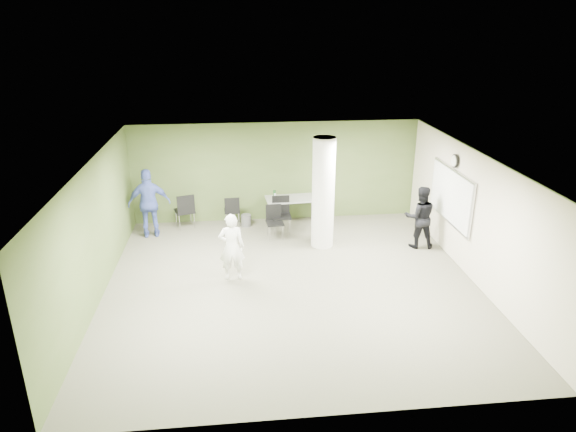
{
  "coord_description": "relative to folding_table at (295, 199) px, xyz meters",
  "views": [
    {
      "loc": [
        -1.14,
        -9.84,
        5.42
      ],
      "look_at": [
        0.02,
        1.0,
        1.22
      ],
      "focal_mm": 32.0,
      "sensor_mm": 36.0,
      "label": 1
    }
  ],
  "objects": [
    {
      "name": "wall_right_cream",
      "position": [
        3.51,
        -3.48,
        0.66
      ],
      "size": [
        0.02,
        8.0,
        2.8
      ],
      "primitive_type": "cube",
      "color": "beige",
      "rests_on": "floor"
    },
    {
      "name": "man_blue",
      "position": [
        -3.89,
        -0.43,
        0.18
      ],
      "size": [
        1.13,
        0.58,
        1.84
      ],
      "primitive_type": "imported",
      "rotation": [
        0.0,
        0.0,
        3.27
      ],
      "color": "#4759B0",
      "rests_on": "floor"
    },
    {
      "name": "chair_back_right",
      "position": [
        -1.75,
        0.09,
        -0.24
      ],
      "size": [
        0.44,
        0.44,
        0.86
      ],
      "rotation": [
        0.0,
        0.0,
        3.18
      ],
      "color": "black",
      "rests_on": "floor"
    },
    {
      "name": "wall_left",
      "position": [
        -4.49,
        -3.48,
        0.66
      ],
      "size": [
        0.02,
        8.0,
        2.8
      ],
      "primitive_type": "cube",
      "color": "#485C2B",
      "rests_on": "floor"
    },
    {
      "name": "column",
      "position": [
        0.51,
        -1.48,
        0.66
      ],
      "size": [
        0.56,
        0.56,
        2.8
      ],
      "primitive_type": "cylinder",
      "color": "silver",
      "rests_on": "floor"
    },
    {
      "name": "man_black",
      "position": [
        2.91,
        -1.83,
        0.06
      ],
      "size": [
        0.85,
        0.7,
        1.6
      ],
      "primitive_type": "imported",
      "rotation": [
        0.0,
        0.0,
        3.02
      ],
      "color": "black",
      "rests_on": "floor"
    },
    {
      "name": "ceiling",
      "position": [
        -0.49,
        -3.48,
        2.06
      ],
      "size": [
        8.0,
        8.0,
        0.0
      ],
      "primitive_type": "plane",
      "rotation": [
        3.14,
        0.0,
        0.0
      ],
      "color": "white",
      "rests_on": "wall_back"
    },
    {
      "name": "wastebasket",
      "position": [
        -1.37,
        0.03,
        -0.58
      ],
      "size": [
        0.28,
        0.28,
        0.33
      ],
      "primitive_type": "cylinder",
      "color": "#4C4C4C",
      "rests_on": "floor"
    },
    {
      "name": "wall_back",
      "position": [
        -0.49,
        0.52,
        0.66
      ],
      "size": [
        8.0,
        2.8,
        0.02
      ],
      "primitive_type": "cube",
      "rotation": [
        1.57,
        0.0,
        0.0
      ],
      "color": "#485C2B",
      "rests_on": "floor"
    },
    {
      "name": "chair_table_left",
      "position": [
        -0.65,
        -0.82,
        -0.23
      ],
      "size": [
        0.47,
        0.47,
        0.87
      ],
      "rotation": [
        0.0,
        0.0,
        0.09
      ],
      "color": "black",
      "rests_on": "floor"
    },
    {
      "name": "folding_table",
      "position": [
        0.0,
        0.0,
        0.0
      ],
      "size": [
        1.71,
        0.84,
        1.04
      ],
      "rotation": [
        0.0,
        0.0,
        0.07
      ],
      "color": "#969691",
      "rests_on": "floor"
    },
    {
      "name": "floor",
      "position": [
        -0.49,
        -3.48,
        -0.74
      ],
      "size": [
        8.0,
        8.0,
        0.0
      ],
      "primitive_type": "plane",
      "color": "#545242",
      "rests_on": "ground"
    },
    {
      "name": "wall_clock",
      "position": [
        3.44,
        -2.28,
        1.61
      ],
      "size": [
        0.06,
        0.32,
        0.32
      ],
      "color": "black",
      "rests_on": "wall_right_cream"
    },
    {
      "name": "woman_white",
      "position": [
        -1.77,
        -3.08,
        0.03
      ],
      "size": [
        0.57,
        0.38,
        1.54
      ],
      "primitive_type": "imported",
      "rotation": [
        0.0,
        0.0,
        3.16
      ],
      "color": "white",
      "rests_on": "floor"
    },
    {
      "name": "whiteboard",
      "position": [
        3.44,
        -2.28,
        0.76
      ],
      "size": [
        0.05,
        2.3,
        1.3
      ],
      "color": "silver",
      "rests_on": "wall_right_cream"
    },
    {
      "name": "chair_table_right",
      "position": [
        -0.44,
        -0.47,
        -0.17
      ],
      "size": [
        0.49,
        0.49,
        0.98
      ],
      "rotation": [
        0.0,
        0.0,
        -0.0
      ],
      "color": "black",
      "rests_on": "floor"
    },
    {
      "name": "chair_back_left",
      "position": [
        -3.02,
        0.01,
        -0.15
      ],
      "size": [
        0.63,
        0.63,
        1.0
      ],
      "rotation": [
        0.0,
        0.0,
        3.45
      ],
      "color": "black",
      "rests_on": "floor"
    }
  ]
}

